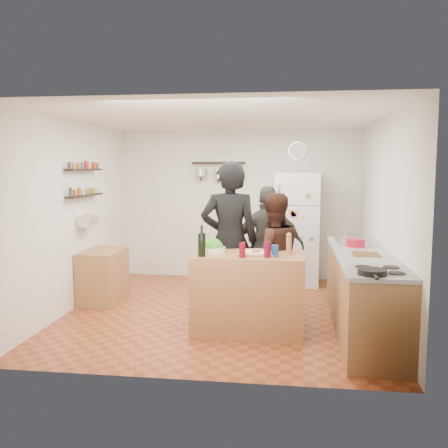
# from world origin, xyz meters

# --- Properties ---
(room_shell) EXTENTS (4.20, 4.20, 4.20)m
(room_shell) POSITION_xyz_m (0.00, 0.39, 1.25)
(room_shell) COLOR brown
(room_shell) RESTS_ON ground
(prep_island) EXTENTS (1.25, 0.72, 0.91)m
(prep_island) POSITION_xyz_m (0.39, -0.72, 0.46)
(prep_island) COLOR olive
(prep_island) RESTS_ON floor
(pizza_board) EXTENTS (0.42, 0.34, 0.02)m
(pizza_board) POSITION_xyz_m (0.47, -0.74, 0.92)
(pizza_board) COLOR olive
(pizza_board) RESTS_ON prep_island
(pizza) EXTENTS (0.34, 0.34, 0.02)m
(pizza) POSITION_xyz_m (0.47, -0.74, 0.94)
(pizza) COLOR beige
(pizza) RESTS_ON pizza_board
(salad_bowl) EXTENTS (0.30, 0.30, 0.06)m
(salad_bowl) POSITION_xyz_m (-0.03, -0.67, 0.94)
(salad_bowl) COLOR silver
(salad_bowl) RESTS_ON prep_island
(wine_bottle) EXTENTS (0.08, 0.08, 0.25)m
(wine_bottle) POSITION_xyz_m (-0.11, -0.94, 1.04)
(wine_bottle) COLOR black
(wine_bottle) RESTS_ON prep_island
(wine_glass_near) EXTENTS (0.07, 0.07, 0.17)m
(wine_glass_near) POSITION_xyz_m (0.34, -0.96, 0.99)
(wine_glass_near) COLOR #630810
(wine_glass_near) RESTS_ON prep_island
(wine_glass_far) EXTENTS (0.07, 0.07, 0.18)m
(wine_glass_far) POSITION_xyz_m (0.61, -0.92, 1.00)
(wine_glass_far) COLOR #51061A
(wine_glass_far) RESTS_ON prep_island
(pepper_mill) EXTENTS (0.06, 0.06, 0.19)m
(pepper_mill) POSITION_xyz_m (0.84, -0.67, 1.01)
(pepper_mill) COLOR #96673F
(pepper_mill) RESTS_ON prep_island
(salt_canister) EXTENTS (0.08, 0.08, 0.13)m
(salt_canister) POSITION_xyz_m (0.69, -0.84, 0.97)
(salt_canister) COLOR navy
(salt_canister) RESTS_ON prep_island
(person_left) EXTENTS (0.77, 0.56, 1.96)m
(person_left) POSITION_xyz_m (0.12, -0.24, 0.98)
(person_left) COLOR black
(person_left) RESTS_ON floor
(person_center) EXTENTS (0.92, 0.82, 1.58)m
(person_center) POSITION_xyz_m (0.65, -0.24, 0.79)
(person_center) COLOR black
(person_center) RESTS_ON floor
(person_back) EXTENTS (0.97, 0.42, 1.64)m
(person_back) POSITION_xyz_m (0.57, 0.34, 0.82)
(person_back) COLOR #302E2B
(person_back) RESTS_ON floor
(counter_run) EXTENTS (0.63, 2.63, 0.90)m
(counter_run) POSITION_xyz_m (1.70, -0.55, 0.45)
(counter_run) COLOR #9E7042
(counter_run) RESTS_ON floor
(stove_top) EXTENTS (0.60, 0.62, 0.02)m
(stove_top) POSITION_xyz_m (1.70, -1.50, 0.91)
(stove_top) COLOR white
(stove_top) RESTS_ON counter_run
(skillet) EXTENTS (0.26, 0.26, 0.05)m
(skillet) POSITION_xyz_m (1.60, -1.70, 0.95)
(skillet) COLOR black
(skillet) RESTS_ON stove_top
(sink) EXTENTS (0.50, 0.80, 0.03)m
(sink) POSITION_xyz_m (1.70, 0.30, 0.92)
(sink) COLOR silver
(sink) RESTS_ON counter_run
(cutting_board) EXTENTS (0.30, 0.40, 0.02)m
(cutting_board) POSITION_xyz_m (1.70, -0.63, 0.91)
(cutting_board) COLOR brown
(cutting_board) RESTS_ON counter_run
(red_bowl) EXTENTS (0.22, 0.22, 0.09)m
(red_bowl) POSITION_xyz_m (1.65, -0.10, 0.97)
(red_bowl) COLOR #A81327
(red_bowl) RESTS_ON counter_run
(fridge) EXTENTS (0.70, 0.68, 1.80)m
(fridge) POSITION_xyz_m (0.95, 1.75, 0.90)
(fridge) COLOR white
(fridge) RESTS_ON floor
(wall_clock) EXTENTS (0.30, 0.03, 0.30)m
(wall_clock) POSITION_xyz_m (0.95, 2.08, 2.15)
(wall_clock) COLOR silver
(wall_clock) RESTS_ON back_wall
(spice_shelf_lower) EXTENTS (0.12, 1.00, 0.02)m
(spice_shelf_lower) POSITION_xyz_m (-1.93, 0.20, 1.50)
(spice_shelf_lower) COLOR black
(spice_shelf_lower) RESTS_ON left_wall
(spice_shelf_upper) EXTENTS (0.12, 1.00, 0.02)m
(spice_shelf_upper) POSITION_xyz_m (-1.93, 0.20, 1.85)
(spice_shelf_upper) COLOR black
(spice_shelf_upper) RESTS_ON left_wall
(produce_basket) EXTENTS (0.18, 0.35, 0.14)m
(produce_basket) POSITION_xyz_m (-1.90, 0.20, 1.15)
(produce_basket) COLOR silver
(produce_basket) RESTS_ON left_wall
(side_table) EXTENTS (0.50, 0.80, 0.73)m
(side_table) POSITION_xyz_m (-1.74, 0.29, 0.36)
(side_table) COLOR #A17B43
(side_table) RESTS_ON floor
(pot_rack) EXTENTS (0.90, 0.04, 0.04)m
(pot_rack) POSITION_xyz_m (-0.35, 2.00, 1.95)
(pot_rack) COLOR black
(pot_rack) RESTS_ON back_wall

